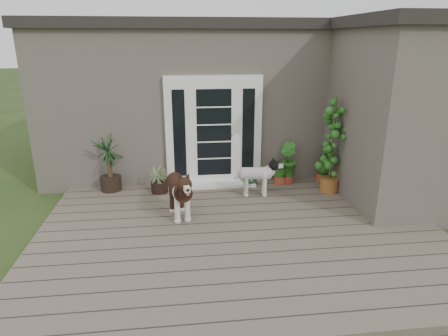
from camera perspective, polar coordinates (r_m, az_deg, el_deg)
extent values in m
cube|color=#6B5B4C|center=(6.07, 2.48, -9.72)|extent=(6.20, 4.60, 0.12)
cube|color=#665E54|center=(9.67, -1.47, 10.22)|extent=(7.40, 4.00, 3.10)
cube|color=#2D2826|center=(9.58, -1.55, 20.03)|extent=(7.60, 4.20, 0.20)
cube|color=#665E54|center=(7.55, 23.64, 6.39)|extent=(1.60, 2.40, 3.10)
cube|color=#2D2826|center=(7.43, 25.33, 18.89)|extent=(1.80, 2.60, 0.20)
cube|color=white|center=(7.71, -1.49, 5.44)|extent=(1.90, 0.14, 2.15)
cube|color=white|center=(7.83, -1.29, -2.40)|extent=(1.60, 0.40, 0.05)
imported|color=#265217|center=(7.95, 8.25, -0.59)|extent=(0.53, 0.53, 0.48)
imported|color=#18541B|center=(8.00, 9.32, -0.03)|extent=(0.55, 0.55, 0.61)
imported|color=#164F1A|center=(8.24, 14.49, 0.22)|extent=(0.55, 0.55, 0.63)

